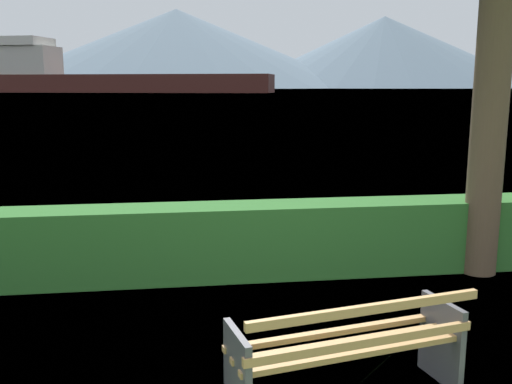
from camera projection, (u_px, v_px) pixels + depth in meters
The scene contains 6 objects.
water_surface at pixel (179, 90), 305.86m from camera, with size 620.00×620.00×0.00m, color #7A99A8.
park_bench at pixel (349, 349), 4.17m from camera, with size 1.86×0.91×0.87m.
hedge_row at pixel (278, 239), 7.05m from camera, with size 9.66×0.63×0.90m, color #2D6B28.
cargo_ship_large at pixel (98, 77), 193.31m from camera, with size 103.76×45.22×18.65m.
fishing_boat_near at pixel (247, 89), 248.24m from camera, with size 5.23×9.32×2.35m.
distant_hills at pixel (197, 52), 574.12m from camera, with size 791.30×381.63×78.76m.
Camera 1 is at (-1.20, -3.81, 2.34)m, focal length 39.73 mm.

